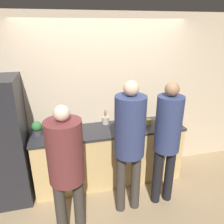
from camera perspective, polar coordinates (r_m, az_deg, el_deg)
The scene contains 13 objects.
ground_plane at distance 3.61m, azimuth 0.58°, elevation -20.09°, with size 14.00×14.00×0.00m, color #9E8460.
wall_back at distance 3.51m, azimuth -2.03°, elevation 3.30°, with size 5.20×0.06×2.60m.
counter at distance 3.60m, azimuth -0.83°, elevation -10.92°, with size 2.33×0.63×0.93m.
refrigerator at distance 3.38m, azimuth -27.17°, elevation -7.25°, with size 0.68×0.68×1.81m.
person_left at distance 2.46m, azimuth -11.93°, elevation -12.69°, with size 0.39×0.39×1.68m.
person_center at distance 2.72m, azimuth 4.62°, elevation -6.58°, with size 0.38×0.38×1.83m.
person_right at distance 2.97m, azimuth 14.23°, elevation -6.08°, with size 0.34×0.34×1.78m.
fruit_bowl at distance 3.44m, azimuth 3.88°, elevation -2.82°, with size 0.35×0.35×0.14m.
utensil_crock at distance 3.50m, azimuth -1.69°, elevation -2.08°, with size 0.11×0.11×0.23m.
bottle_green at distance 3.55m, azimuth 16.04°, elevation -2.75°, with size 0.07×0.07×0.15m.
bottle_amber at distance 3.72m, azimuth 14.05°, elevation -1.42°, with size 0.08×0.08×0.15m.
cup_yellow at distance 3.52m, azimuth 9.50°, elevation -2.57°, with size 0.09×0.09×0.09m.
potted_plant at distance 3.29m, azimuth -19.00°, elevation -3.97°, with size 0.15×0.15×0.22m.
Camera 1 is at (-0.69, -2.61, 2.40)m, focal length 35.00 mm.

